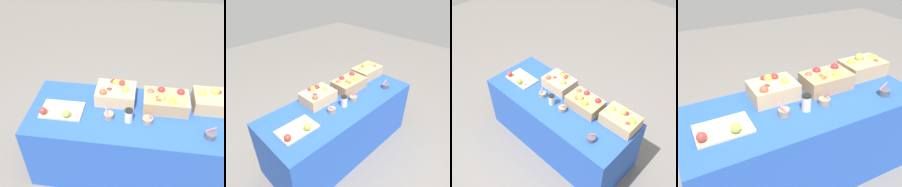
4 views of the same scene
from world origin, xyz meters
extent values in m
plane|color=slate|center=(0.00, 0.00, 0.00)|extent=(10.00, 10.00, 0.00)
cube|color=#234CAD|center=(0.00, 0.00, 0.37)|extent=(1.90, 0.76, 0.74)
cube|color=tan|center=(0.73, 0.18, 0.81)|extent=(0.39, 0.27, 0.14)
sphere|color=#99B742|center=(0.61, 0.20, 0.88)|extent=(0.07, 0.07, 0.07)
sphere|color=red|center=(0.75, 0.25, 0.87)|extent=(0.07, 0.07, 0.07)
sphere|color=#B2332D|center=(0.84, 0.14, 0.85)|extent=(0.07, 0.07, 0.07)
sphere|color=#B2C64C|center=(0.72, 0.23, 0.90)|extent=(0.07, 0.07, 0.07)
sphere|color=#99B742|center=(0.87, 0.19, 0.87)|extent=(0.07, 0.07, 0.07)
sphere|color=gold|center=(0.85, 0.22, 0.86)|extent=(0.07, 0.07, 0.07)
cube|color=tan|center=(0.29, 0.12, 0.81)|extent=(0.40, 0.26, 0.14)
sphere|color=gold|center=(0.34, 0.06, 0.88)|extent=(0.07, 0.07, 0.07)
sphere|color=gold|center=(0.32, 0.05, 0.86)|extent=(0.07, 0.07, 0.07)
sphere|color=#B2C64C|center=(0.24, 0.09, 0.89)|extent=(0.07, 0.07, 0.07)
sphere|color=#D14C33|center=(0.14, 0.18, 0.86)|extent=(0.07, 0.07, 0.07)
sphere|color=#99B742|center=(0.18, 0.07, 0.86)|extent=(0.07, 0.07, 0.07)
sphere|color=red|center=(0.41, 0.19, 0.88)|extent=(0.07, 0.07, 0.07)
sphere|color=#D14C33|center=(0.21, 0.08, 0.87)|extent=(0.07, 0.07, 0.07)
sphere|color=red|center=(0.24, 0.20, 0.87)|extent=(0.07, 0.07, 0.07)
cube|color=tan|center=(-0.18, 0.18, 0.81)|extent=(0.37, 0.27, 0.13)
sphere|color=#99B742|center=(-0.09, 0.16, 0.88)|extent=(0.07, 0.07, 0.07)
sphere|color=red|center=(-0.21, 0.28, 0.86)|extent=(0.07, 0.07, 0.07)
sphere|color=#B2C64C|center=(-0.11, 0.26, 0.86)|extent=(0.07, 0.07, 0.07)
sphere|color=red|center=(-0.24, 0.16, 0.85)|extent=(0.07, 0.07, 0.07)
sphere|color=#D14C33|center=(-0.29, 0.09, 0.88)|extent=(0.07, 0.07, 0.07)
sphere|color=gold|center=(-0.19, 0.26, 0.88)|extent=(0.07, 0.07, 0.07)
sphere|color=red|center=(-0.13, 0.26, 0.87)|extent=(0.07, 0.07, 0.07)
cube|color=#D1B284|center=(-0.64, -0.05, 0.75)|extent=(0.38, 0.24, 0.02)
sphere|color=#99B742|center=(-0.58, -0.14, 0.79)|extent=(0.07, 0.07, 0.07)
sphere|color=#B2332D|center=(-0.79, -0.12, 0.79)|extent=(0.07, 0.07, 0.07)
cube|color=beige|center=(-0.51, -0.12, 0.77)|extent=(0.04, 0.04, 0.03)
cylinder|color=#4C4C51|center=(0.64, -0.19, 0.77)|extent=(0.09, 0.09, 0.05)
cylinder|color=#EA598C|center=(0.64, -0.18, 0.81)|extent=(0.08, 0.01, 0.06)
cylinder|color=gray|center=(-0.21, -0.08, 0.77)|extent=(0.09, 0.09, 0.05)
cylinder|color=#EA598C|center=(-0.22, -0.09, 0.81)|extent=(0.05, 0.08, 0.06)
cylinder|color=gray|center=(0.13, -0.09, 0.76)|extent=(0.09, 0.09, 0.05)
cylinder|color=#EA598C|center=(0.15, -0.09, 0.82)|extent=(0.01, 0.09, 0.07)
cylinder|color=beige|center=(-0.03, -0.10, 0.80)|extent=(0.07, 0.07, 0.12)
cylinder|color=black|center=(-0.03, -0.10, 0.86)|extent=(0.07, 0.07, 0.01)
camera|label=1|loc=(0.04, -1.71, 2.37)|focal=41.88mm
camera|label=2|loc=(-1.41, -1.38, 2.10)|focal=32.88mm
camera|label=3|loc=(1.64, -1.64, 2.93)|focal=43.12mm
camera|label=4|loc=(-0.86, -1.46, 1.82)|focal=41.37mm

